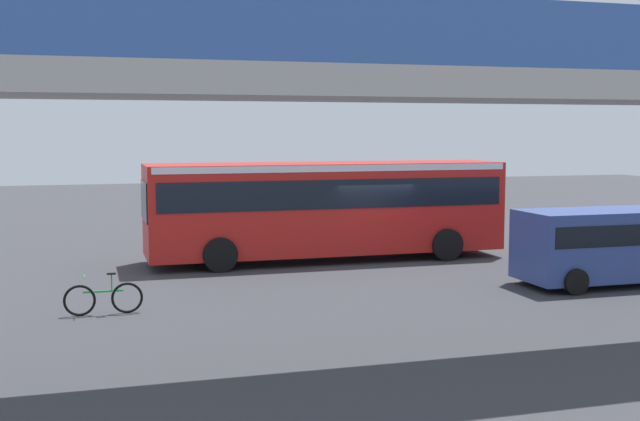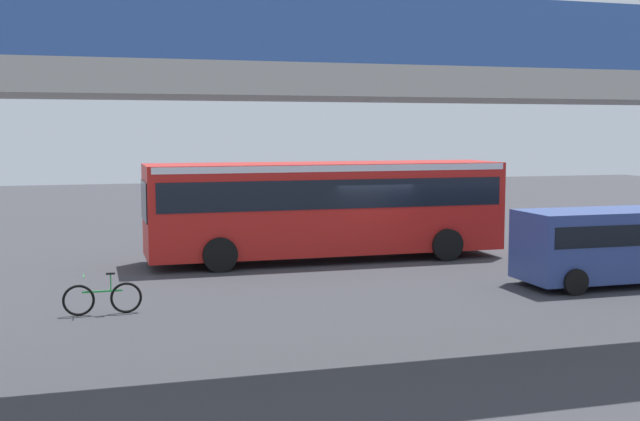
% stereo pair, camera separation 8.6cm
% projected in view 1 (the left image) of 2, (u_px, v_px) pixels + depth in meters
% --- Properties ---
extents(ground, '(80.00, 80.00, 0.00)m').
position_uv_depth(ground, '(366.00, 260.00, 25.78)').
color(ground, '#38383D').
extents(city_bus, '(11.54, 2.85, 3.15)m').
position_uv_depth(city_bus, '(326.00, 202.00, 25.69)').
color(city_bus, red).
rests_on(city_bus, ground).
extents(parked_van, '(4.80, 2.17, 2.05)m').
position_uv_depth(parked_van, '(606.00, 242.00, 21.63)').
color(parked_van, '#33478C').
rests_on(parked_van, ground).
extents(bicycle_green, '(1.77, 0.44, 0.96)m').
position_uv_depth(bicycle_green, '(104.00, 299.00, 18.13)').
color(bicycle_green, black).
rests_on(bicycle_green, ground).
extents(pedestrian, '(0.38, 0.38, 1.79)m').
position_uv_depth(pedestrian, '(185.00, 229.00, 26.83)').
color(pedestrian, '#2D2D38').
rests_on(pedestrian, ground).
extents(traffic_sign, '(0.08, 0.60, 2.80)m').
position_uv_depth(traffic_sign, '(291.00, 197.00, 27.62)').
color(traffic_sign, slate).
rests_on(traffic_sign, ground).
extents(lane_dash_leftmost, '(2.00, 0.20, 0.01)m').
position_uv_depth(lane_dash_leftmost, '(439.00, 242.00, 29.86)').
color(lane_dash_leftmost, silver).
rests_on(lane_dash_leftmost, ground).
extents(lane_dash_left, '(2.00, 0.20, 0.01)m').
position_uv_depth(lane_dash_left, '(338.00, 247.00, 28.73)').
color(lane_dash_left, silver).
rests_on(lane_dash_left, ground).
extents(lane_dash_centre, '(2.00, 0.20, 0.01)m').
position_uv_depth(lane_dash_centre, '(228.00, 251.00, 27.61)').
color(lane_dash_centre, silver).
rests_on(lane_dash_centre, ground).
extents(pedestrian_overpass, '(30.32, 2.60, 6.32)m').
position_uv_depth(pedestrian_overpass, '(570.00, 105.00, 14.73)').
color(pedestrian_overpass, '#B2ADA5').
rests_on(pedestrian_overpass, ground).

